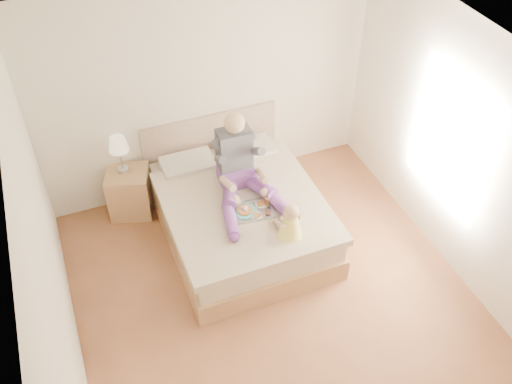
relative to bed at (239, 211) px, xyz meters
name	(u,v)px	position (x,y,z in m)	size (l,w,h in m)	color
room	(287,190)	(0.08, -1.08, 1.19)	(4.02, 4.22, 2.71)	brown
bed	(239,211)	(0.00, 0.00, 0.00)	(1.70, 2.18, 1.00)	#976F46
nightstand	(130,192)	(-1.09, 0.80, -0.02)	(0.60, 0.56, 0.60)	#976F46
lamp	(118,146)	(-1.11, 0.85, 0.64)	(0.23, 0.23, 0.47)	#B4B7BB
adult	(241,170)	(0.05, 0.04, 0.56)	(0.79, 1.11, 0.93)	#6E388E
tray	(253,209)	(0.04, -0.34, 0.32)	(0.46, 0.38, 0.12)	#B4B7BB
baby	(290,223)	(0.27, -0.80, 0.46)	(0.27, 0.37, 0.41)	#F1E34C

